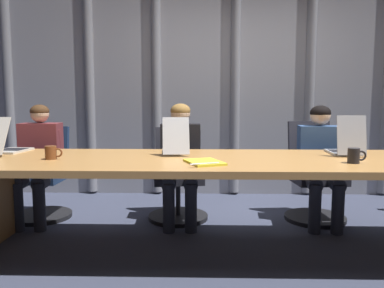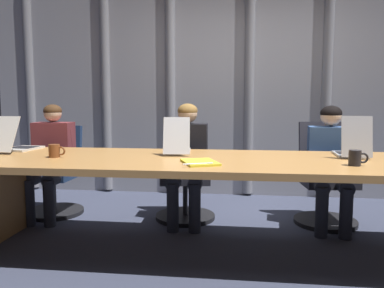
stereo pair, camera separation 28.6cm
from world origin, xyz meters
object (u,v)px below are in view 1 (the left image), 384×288
(coffee_mug_near, at_px, (354,156))
(office_chair_left_mid, at_px, (178,184))
(person_left_end, at_px, (38,156))
(coffee_mug_far, at_px, (51,153))
(laptop_left_end, at_px, (5,146))
(person_left_mid, at_px, (180,156))
(laptop_center, at_px, (345,147))
(laptop_left_mid, at_px, (175,146))
(person_center, at_px, (321,157))
(spiral_notepad, at_px, (204,162))
(office_chair_left_end, at_px, (42,183))
(office_chair_center, at_px, (314,183))

(coffee_mug_near, bearing_deg, office_chair_left_mid, 140.22)
(person_left_end, relative_size, coffee_mug_far, 8.64)
(laptop_left_end, height_order, person_left_mid, person_left_mid)
(laptop_center, height_order, coffee_mug_near, laptop_center)
(laptop_left_end, xyz_separation_m, laptop_left_mid, (1.44, 0.02, -0.00))
(laptop_left_end, bearing_deg, person_center, -75.07)
(laptop_left_end, relative_size, person_center, 0.45)
(person_left_mid, bearing_deg, spiral_notepad, 10.99)
(laptop_left_mid, relative_size, office_chair_left_end, 0.50)
(person_left_mid, bearing_deg, coffee_mug_far, -50.38)
(spiral_notepad, bearing_deg, laptop_center, 0.34)
(office_chair_center, relative_size, coffee_mug_near, 7.41)
(coffee_mug_near, relative_size, spiral_notepad, 0.36)
(person_left_end, xyz_separation_m, coffee_mug_far, (0.46, -0.82, 0.15))
(office_chair_left_mid, bearing_deg, office_chair_left_end, -97.81)
(person_center, bearing_deg, spiral_notepad, -44.02)
(laptop_center, bearing_deg, office_chair_center, 6.33)
(office_chair_left_end, height_order, person_left_mid, person_left_mid)
(coffee_mug_near, bearing_deg, laptop_left_mid, 159.83)
(person_center, height_order, coffee_mug_near, person_center)
(laptop_left_mid, bearing_deg, person_left_mid, -8.09)
(office_chair_left_mid, relative_size, person_center, 0.80)
(laptop_left_mid, bearing_deg, office_chair_center, -71.16)
(laptop_left_mid, xyz_separation_m, coffee_mug_near, (1.31, -0.48, -0.01))
(person_left_mid, bearing_deg, laptop_left_mid, -3.86)
(office_chair_left_end, bearing_deg, person_center, 88.83)
(laptop_center, distance_m, office_chair_left_mid, 1.64)
(laptop_left_mid, xyz_separation_m, laptop_center, (1.40, -0.04, 0.00))
(person_center, relative_size, coffee_mug_far, 8.59)
(office_chair_center, bearing_deg, coffee_mug_far, -72.55)
(office_chair_left_mid, xyz_separation_m, coffee_mug_far, (-0.89, -0.98, 0.45))
(office_chair_center, height_order, person_left_mid, person_left_mid)
(office_chair_center, bearing_deg, laptop_left_mid, -71.04)
(laptop_left_mid, distance_m, office_chair_left_mid, 0.78)
(coffee_mug_near, bearing_deg, person_center, 86.60)
(laptop_center, bearing_deg, person_center, 6.68)
(laptop_left_end, xyz_separation_m, person_center, (2.80, 0.49, -0.15))
(person_left_mid, height_order, coffee_mug_far, person_left_mid)
(office_chair_left_mid, distance_m, coffee_mug_near, 1.79)
(laptop_left_mid, bearing_deg, laptop_center, -97.93)
(laptop_center, relative_size, spiral_notepad, 1.11)
(person_center, bearing_deg, office_chair_left_mid, -91.80)
(office_chair_center, distance_m, person_left_end, 2.75)
(laptop_left_mid, height_order, person_left_mid, person_left_mid)
(laptop_center, bearing_deg, person_left_end, 81.84)
(person_left_mid, height_order, person_center, person_left_mid)
(person_left_mid, relative_size, coffee_mug_far, 8.72)
(laptop_center, xyz_separation_m, coffee_mug_far, (-2.32, -0.31, -0.01))
(office_chair_left_mid, height_order, person_left_end, person_left_end)
(laptop_left_end, xyz_separation_m, person_left_mid, (1.46, 0.49, -0.15))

